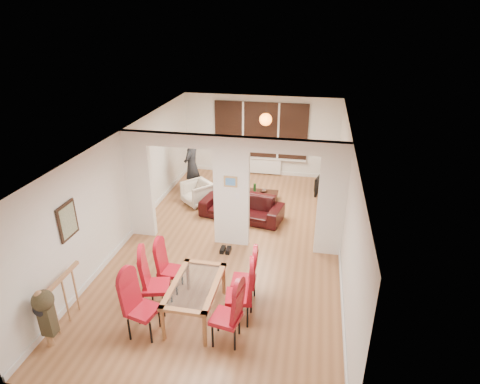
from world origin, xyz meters
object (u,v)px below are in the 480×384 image
(dining_chair_rb, at_px, (239,292))
(dining_chair_lb, at_px, (156,282))
(armchair, at_px, (197,193))
(television, at_px, (317,182))
(dining_chair_ra, at_px, (226,314))
(dining_chair_la, at_px, (143,306))
(dining_chair_rc, at_px, (244,277))
(person, at_px, (192,165))
(sofa, at_px, (242,207))
(dining_chair_lc, at_px, (170,268))
(coffee_table, at_px, (258,196))
(dining_table, at_px, (195,300))
(bowl, at_px, (264,191))
(bottle, at_px, (255,188))

(dining_chair_rb, bearing_deg, dining_chair_lb, 171.58)
(armchair, xyz_separation_m, television, (3.29, 1.56, -0.04))
(dining_chair_ra, relative_size, television, 1.12)
(dining_chair_la, relative_size, dining_chair_rb, 1.01)
(dining_chair_rb, height_order, armchair, dining_chair_rb)
(dining_chair_rc, xyz_separation_m, person, (-2.39, 4.53, 0.35))
(dining_chair_rc, distance_m, sofa, 3.37)
(armchair, relative_size, person, 0.41)
(dining_chair_lc, distance_m, dining_chair_rb, 1.56)
(television, bearing_deg, dining_chair_lc, 168.38)
(armchair, xyz_separation_m, person, (-0.34, 0.68, 0.56))
(sofa, relative_size, television, 2.15)
(dining_chair_rb, bearing_deg, dining_chair_ra, -109.80)
(armchair, height_order, coffee_table, armchair)
(coffee_table, bearing_deg, sofa, -103.89)
(dining_chair_rc, bearing_deg, dining_table, -148.42)
(armchair, relative_size, bowl, 3.65)
(dining_chair_lc, xyz_separation_m, dining_chair_rc, (1.45, -0.08, 0.03))
(person, height_order, coffee_table, person)
(dining_chair_rb, bearing_deg, dining_chair_la, -165.37)
(dining_chair_rb, bearing_deg, armchair, 106.32)
(dining_chair_la, relative_size, armchair, 1.58)
(dining_chair_la, bearing_deg, dining_table, 53.93)
(coffee_table, bearing_deg, dining_chair_ra, -86.86)
(dining_chair_rc, height_order, bottle, dining_chair_rc)
(dining_chair_lc, relative_size, bottle, 3.40)
(dining_table, height_order, dining_chair_rb, dining_chair_rb)
(dining_chair_lc, height_order, sofa, dining_chair_lc)
(dining_chair_rc, relative_size, coffee_table, 0.97)
(dining_chair_la, height_order, sofa, dining_chair_la)
(dining_chair_ra, distance_m, person, 6.02)
(bowl, bearing_deg, dining_chair_rb, -87.03)
(dining_table, xyz_separation_m, person, (-1.62, 5.07, 0.55))
(dining_chair_lb, relative_size, television, 1.16)
(armchair, bearing_deg, dining_chair_lc, -39.14)
(dining_table, bearing_deg, dining_chair_rc, 34.80)
(dining_chair_rc, distance_m, bowl, 4.49)
(dining_chair_la, distance_m, bottle, 5.57)
(dining_chair_rb, bearing_deg, dining_chair_rc, 81.46)
(dining_chair_ra, distance_m, armchair, 5.26)
(coffee_table, bearing_deg, television, 31.96)
(dining_chair_rb, xyz_separation_m, television, (1.24, 5.90, -0.28))
(dining_chair_lb, distance_m, dining_chair_lc, 0.58)
(dining_chair_la, xyz_separation_m, person, (-0.91, 5.66, 0.31))
(dining_chair_la, distance_m, person, 5.75)
(dining_chair_ra, distance_m, coffee_table, 5.45)
(dining_chair_lb, height_order, dining_chair_ra, dining_chair_lb)
(person, bearing_deg, bowl, 98.18)
(dining_chair_lc, bearing_deg, dining_table, -38.24)
(dining_chair_lc, xyz_separation_m, television, (2.69, 5.34, -0.22))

